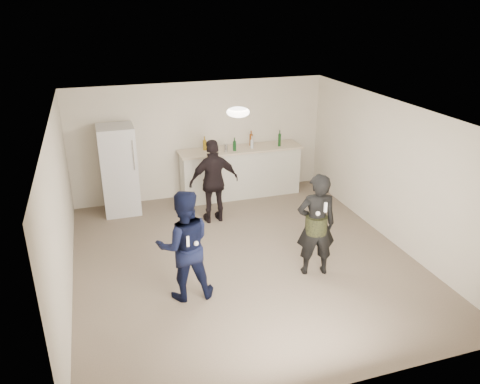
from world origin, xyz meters
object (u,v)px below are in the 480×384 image
object	(u,v)px
counter	(241,173)
fridge	(119,170)
woman	(316,225)
spectator	(214,181)
shaker	(226,148)
man	(184,245)

from	to	relation	value
counter	fridge	size ratio (longest dim) A/B	1.44
woman	fridge	bearing A→B (deg)	-39.32
fridge	spectator	bearing A→B (deg)	-30.71
counter	shaker	bearing A→B (deg)	-159.33
counter	fridge	world-z (taller)	fridge
woman	spectator	bearing A→B (deg)	-54.79
man	counter	bearing A→B (deg)	-115.81
counter	man	distance (m)	3.91
counter	fridge	bearing A→B (deg)	-178.45
counter	shaker	size ratio (longest dim) A/B	15.29
shaker	spectator	xyz separation A→B (m)	(-0.51, -0.94, -0.35)
shaker	counter	bearing A→B (deg)	20.67
counter	spectator	xyz separation A→B (m)	(-0.88, -1.08, 0.30)
shaker	man	world-z (taller)	man
shaker	man	distance (m)	3.62
counter	man	xyz separation A→B (m)	(-1.93, -3.39, 0.31)
shaker	spectator	world-z (taller)	spectator
fridge	shaker	bearing A→B (deg)	-1.81
fridge	woman	size ratio (longest dim) A/B	1.07
shaker	woman	distance (m)	3.30
counter	man	world-z (taller)	man
shaker	woman	bearing A→B (deg)	-81.05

